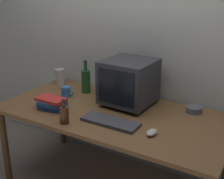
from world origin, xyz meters
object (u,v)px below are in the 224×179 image
Objects in this scene: bottle_short at (64,114)px; cd_spindle at (194,109)px; computer_mouse at (152,132)px; mug at (66,92)px; bottle_tall at (86,80)px; crt_monitor at (129,82)px; keyboard at (110,122)px; metal_canister at (60,77)px; book_stack at (52,103)px.

bottle_short is 1.54× the size of cd_spindle.
computer_mouse is 0.95m from mug.
crt_monitor is at bearing -7.38° from bottle_tall.
mug is at bearing 157.19° from keyboard.
keyboard is (0.05, -0.37, -0.18)m from crt_monitor.
metal_canister is (-0.81, 0.12, -0.12)m from crt_monitor.
computer_mouse is (0.37, -0.38, -0.17)m from crt_monitor.
mug is 1.00× the size of cd_spindle.
metal_canister reaches higher than mug.
bottle_tall is (-0.46, 0.06, -0.08)m from crt_monitor.
book_stack is 1.96× the size of cd_spindle.
book_stack is at bearing -140.49° from crt_monitor.
computer_mouse is 0.94m from bottle_tall.
mug is (-0.92, 0.25, 0.03)m from computer_mouse.
crt_monitor reaches higher than metal_canister.
crt_monitor is at bearing 39.51° from book_stack.
mug is at bearing 168.46° from computer_mouse.
bottle_short is 1.54× the size of mug.
crt_monitor is 2.18× the size of bottle_short.
mug reaches higher than keyboard.
cd_spindle is 1.31m from metal_canister.
crt_monitor is 3.36× the size of cd_spindle.
bottle_short reaches higher than metal_canister.
cd_spindle is at bearing 79.16° from computer_mouse.
book_stack is (-0.01, -0.45, -0.06)m from bottle_tall.
mug is (-0.08, -0.18, -0.07)m from bottle_tall.
bottle_tall reaches higher than bottle_short.
bottle_tall is 0.45m from book_stack.
crt_monitor is 1.34× the size of bottle_tall.
metal_canister is (-1.18, 0.49, 0.06)m from computer_mouse.
bottle_short reaches higher than mug.
computer_mouse is at bearing 0.72° from book_stack.
cd_spindle is at bearing 41.61° from bottle_short.
crt_monitor is at bearing -166.42° from cd_spindle.
bottle_short is at bearing -30.76° from book_stack.
cd_spindle reaches higher than keyboard.
computer_mouse is 0.84m from book_stack.
book_stack is at bearing -152.42° from cd_spindle.
bottle_tall is 0.21m from mug.
bottle_short reaches higher than book_stack.
computer_mouse is at bearing -15.55° from mug.
mug is at bearing -166.93° from cd_spindle.
metal_canister reaches higher than keyboard.
metal_canister is at bearing 131.85° from bottle_short.
bottle_short is 0.98m from cd_spindle.
bottle_tall is 0.36m from metal_canister.
cd_spindle is at bearing 3.70° from bottle_tall.
mug is 0.80× the size of metal_canister.
bottle_tall is 2.51× the size of cd_spindle.
cd_spindle is (1.05, 0.24, -0.02)m from mug.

